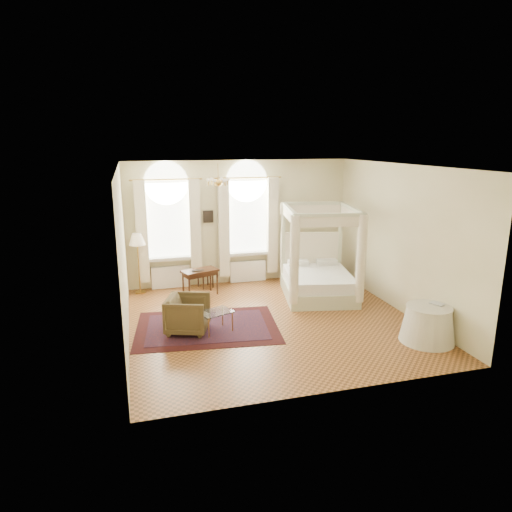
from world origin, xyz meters
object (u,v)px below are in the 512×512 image
Objects in this scene: armchair at (188,314)px; side_table at (428,324)px; stool at (205,274)px; writing_desk at (200,274)px; coffee_table at (216,314)px; canopy_bed at (318,277)px; nightstand at (328,271)px; floor_lamp at (137,242)px.

side_table is at bearing -91.70° from armchair.
side_table is at bearing -51.21° from stool.
side_table is (3.82, -3.88, -0.21)m from writing_desk.
side_table is at bearing -21.37° from coffee_table.
canopy_bed is 2.95m from writing_desk.
stool is 0.62× the size of coffee_table.
armchair is at bearing -106.25° from stool.
side_table reaches higher than writing_desk.
armchair is at bearing -150.01° from nightstand.
floor_lamp reaches higher than coffee_table.
stool is at bearing 150.09° from canopy_bed.
floor_lamp is at bearing 160.82° from canopy_bed.
stool is 5.74m from side_table.
armchair is 3.07m from floor_lamp.
stool is at bearing 2.95° from armchair.
stool is at bearing 69.03° from writing_desk.
writing_desk is 1.27× the size of coffee_table.
stool is (0.23, 0.59, -0.20)m from writing_desk.
floor_lamp reaches higher than nightstand.
nightstand is 0.38× the size of floor_lamp.
nightstand is at bearing 35.39° from coffee_table.
nightstand is at bearing 93.71° from side_table.
writing_desk is 0.63× the size of floor_lamp.
floor_lamp is at bearing 157.97° from writing_desk.
nightstand is at bearing -4.54° from floor_lamp.
armchair is 0.54× the size of floor_lamp.
floor_lamp reaches higher than writing_desk.
writing_desk is at bearing -22.03° from floor_lamp.
coffee_table is 3.41m from floor_lamp.
nightstand is 4.79m from armchair.
canopy_bed is 3.64m from armchair.
nightstand is 3.36m from stool.
side_table reaches higher than nightstand.
floor_lamp is at bearing 115.55° from coffee_table.
writing_desk is at bearing 88.86° from coffee_table.
armchair is 4.72m from side_table.
armchair reaches higher than coffee_table.
canopy_bed is at bearing -17.66° from writing_desk.
side_table is (3.60, -4.47, -0.01)m from stool.
canopy_bed reaches higher than coffee_table.
floor_lamp is 6.99m from side_table.
armchair is (-0.59, -2.20, -0.19)m from writing_desk.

